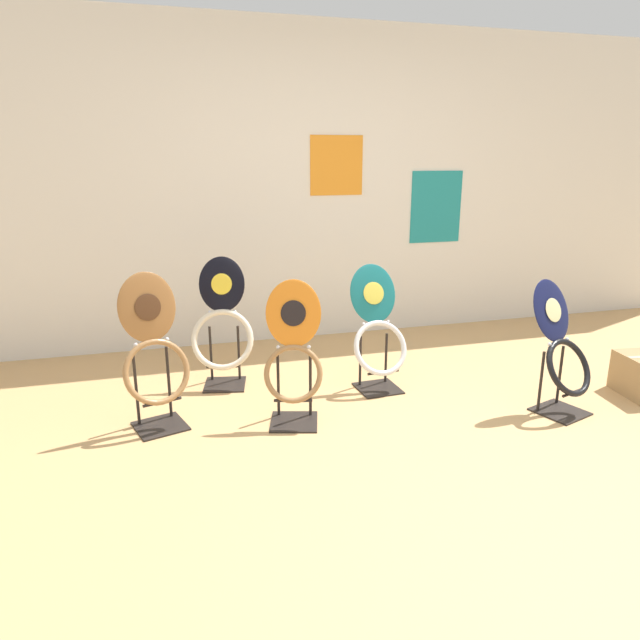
{
  "coord_description": "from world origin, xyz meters",
  "views": [
    {
      "loc": [
        -1.26,
        -2.37,
        1.55
      ],
      "look_at": [
        -0.32,
        0.98,
        0.55
      ],
      "focal_mm": 32.0,
      "sensor_mm": 36.0,
      "label": 1
    }
  ],
  "objects_px": {
    "toilet_seat_display_woodgrain": "(154,353)",
    "toilet_seat_display_jazz_black": "(223,328)",
    "toilet_seat_display_orange_sun": "(293,357)",
    "toilet_seat_display_teal_sax": "(378,335)",
    "toilet_seat_display_navy_moon": "(561,351)"
  },
  "relations": [
    {
      "from": "toilet_seat_display_navy_moon",
      "to": "toilet_seat_display_teal_sax",
      "type": "xyz_separation_m",
      "value": [
        -0.95,
        0.65,
        -0.01
      ]
    },
    {
      "from": "toilet_seat_display_jazz_black",
      "to": "toilet_seat_display_teal_sax",
      "type": "relative_size",
      "value": 1.05
    },
    {
      "from": "toilet_seat_display_jazz_black",
      "to": "toilet_seat_display_navy_moon",
      "type": "relative_size",
      "value": 1.09
    },
    {
      "from": "toilet_seat_display_jazz_black",
      "to": "toilet_seat_display_orange_sun",
      "type": "bearing_deg",
      "value": -64.25
    },
    {
      "from": "toilet_seat_display_orange_sun",
      "to": "toilet_seat_display_teal_sax",
      "type": "xyz_separation_m",
      "value": [
        0.67,
        0.35,
        -0.03
      ]
    },
    {
      "from": "toilet_seat_display_woodgrain",
      "to": "toilet_seat_display_teal_sax",
      "type": "distance_m",
      "value": 1.48
    },
    {
      "from": "toilet_seat_display_woodgrain",
      "to": "toilet_seat_display_teal_sax",
      "type": "bearing_deg",
      "value": 7.85
    },
    {
      "from": "toilet_seat_display_orange_sun",
      "to": "toilet_seat_display_teal_sax",
      "type": "bearing_deg",
      "value": 27.87
    },
    {
      "from": "toilet_seat_display_navy_moon",
      "to": "toilet_seat_display_teal_sax",
      "type": "distance_m",
      "value": 1.16
    },
    {
      "from": "toilet_seat_display_navy_moon",
      "to": "toilet_seat_display_orange_sun",
      "type": "bearing_deg",
      "value": 169.6
    },
    {
      "from": "toilet_seat_display_woodgrain",
      "to": "toilet_seat_display_navy_moon",
      "type": "xyz_separation_m",
      "value": [
        2.41,
        -0.45,
        -0.07
      ]
    },
    {
      "from": "toilet_seat_display_woodgrain",
      "to": "toilet_seat_display_orange_sun",
      "type": "bearing_deg",
      "value": -10.94
    },
    {
      "from": "toilet_seat_display_teal_sax",
      "to": "toilet_seat_display_woodgrain",
      "type": "bearing_deg",
      "value": -172.15
    },
    {
      "from": "toilet_seat_display_woodgrain",
      "to": "toilet_seat_display_jazz_black",
      "type": "bearing_deg",
      "value": 50.25
    },
    {
      "from": "toilet_seat_display_woodgrain",
      "to": "toilet_seat_display_navy_moon",
      "type": "height_order",
      "value": "toilet_seat_display_woodgrain"
    }
  ]
}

